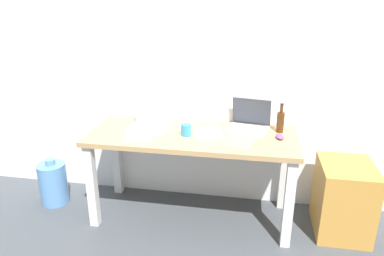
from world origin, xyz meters
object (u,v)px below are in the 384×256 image
desk (192,147)px  beer_bottle (280,121)px  laptop_left (150,122)px  laptop_right (249,123)px  filing_cabinet (343,198)px  water_cooler_jug (53,183)px  computer_mouse (280,137)px  coffee_mug (186,130)px

desk → beer_bottle: 0.74m
laptop_left → laptop_right: laptop_right is taller
filing_cabinet → laptop_left: bearing=177.4°
desk → filing_cabinet: 1.26m
beer_bottle → water_cooler_jug: 2.07m
laptop_right → water_cooler_jug: size_ratio=0.84×
laptop_left → computer_mouse: 1.05m
laptop_left → beer_bottle: (1.05, 0.09, 0.04)m
water_cooler_jug → laptop_left: bearing=5.4°
desk → water_cooler_jug: bearing=-179.6°
laptop_right → computer_mouse: (0.24, -0.17, -0.04)m
computer_mouse → beer_bottle: bearing=78.3°
beer_bottle → filing_cabinet: (0.52, -0.16, -0.55)m
desk → laptop_left: (-0.36, 0.08, 0.16)m
laptop_right → coffee_mug: size_ratio=3.77×
water_cooler_jug → laptop_right: bearing=6.6°
laptop_left → beer_bottle: bearing=4.9°
beer_bottle → computer_mouse: bearing=-92.2°
laptop_left → beer_bottle: 1.06m
filing_cabinet → beer_bottle: bearing=162.7°
laptop_right → laptop_left: bearing=-172.1°
laptop_left → beer_bottle: size_ratio=1.45×
laptop_left → beer_bottle: beer_bottle is taller
desk → beer_bottle: size_ratio=6.91×
coffee_mug → filing_cabinet: 1.35m
coffee_mug → desk: bearing=46.5°
computer_mouse → laptop_right: bearing=135.4°
coffee_mug → water_cooler_jug: 1.38m
laptop_left → filing_cabinet: bearing=-2.6°
desk → computer_mouse: (0.68, 0.02, 0.13)m
desk → water_cooler_jug: desk is taller
coffee_mug → computer_mouse: bearing=4.8°
beer_bottle → filing_cabinet: size_ratio=0.41×
laptop_left → water_cooler_jug: size_ratio=0.81×
computer_mouse → coffee_mug: coffee_mug is taller
laptop_left → filing_cabinet: (1.57, -0.07, -0.51)m
water_cooler_jug → computer_mouse: bearing=0.8°
coffee_mug → laptop_right: bearing=25.7°
water_cooler_jug → filing_cabinet: filing_cabinet is taller
laptop_left → laptop_right: (0.80, 0.11, 0.00)m
beer_bottle → coffee_mug: bearing=-164.1°
computer_mouse → coffee_mug: 0.72m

